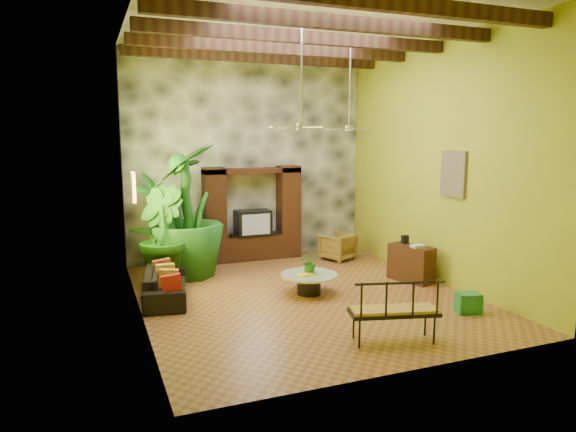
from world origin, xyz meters
name	(u,v)px	position (x,y,z in m)	size (l,w,h in m)	color
ground	(302,295)	(0.00, 0.00, 0.00)	(7.00, 7.00, 0.00)	brown
ceiling	(303,24)	(0.00, 0.00, 5.00)	(6.00, 7.00, 0.02)	silver
back_wall	(248,158)	(0.00, 3.50, 2.50)	(6.00, 0.02, 5.00)	#ADBD2B
left_wall	(135,169)	(-3.00, 0.00, 2.50)	(0.02, 7.00, 5.00)	#ADBD2B
right_wall	(436,162)	(3.00, 0.00, 2.50)	(0.02, 7.00, 5.00)	#ADBD2B
stone_accent_wall	(248,158)	(0.00, 3.44, 2.50)	(5.98, 0.10, 4.98)	#323439
ceiling_beams	(303,37)	(0.00, 0.00, 4.78)	(5.95, 5.36, 0.22)	#342010
entertainment_center	(253,221)	(0.00, 3.14, 0.97)	(2.40, 0.55, 2.30)	#32160E
ceiling_fan_front	(301,115)	(-0.20, -0.40, 3.40)	(1.28, 1.28, 1.86)	#A9A9AD
ceiling_fan_back	(349,119)	(1.60, 1.20, 3.40)	(1.28, 1.28, 1.86)	#A9A9AD
wall_art_mask	(133,187)	(-2.96, 1.00, 2.10)	(0.06, 0.32, 0.55)	orange
wall_art_painting	(453,174)	(2.96, -0.60, 2.30)	(0.06, 0.70, 0.90)	navy
sofa	(166,284)	(-2.48, 0.71, 0.28)	(1.91, 0.75, 0.56)	black
wicker_armchair	(338,246)	(1.94, 2.32, 0.33)	(0.70, 0.72, 0.66)	olive
tall_plant_a	(158,222)	(-2.32, 2.85, 1.12)	(1.17, 0.80, 2.23)	#1C5F19
tall_plant_b	(160,235)	(-2.42, 1.75, 1.03)	(1.13, 0.91, 2.06)	#1B5817
tall_plant_c	(186,211)	(-1.80, 2.15, 1.44)	(1.61, 1.61, 2.88)	#1B5A17
coffee_table	(309,281)	(0.14, 0.01, 0.26)	(1.10, 1.10, 0.40)	black
centerpiece_plant	(310,262)	(0.19, 0.06, 0.62)	(0.39, 0.34, 0.44)	#27681B
yellow_tray	(305,275)	(0.04, -0.07, 0.42)	(0.29, 0.21, 0.03)	yellow
iron_bench	(397,308)	(0.37, -2.67, 0.55)	(1.39, 0.81, 0.57)	black
side_console	(411,263)	(2.51, 0.05, 0.38)	(0.43, 0.95, 0.76)	#391D12
green_bin	(468,303)	(2.28, -1.98, 0.18)	(0.40, 0.30, 0.35)	#1F7622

